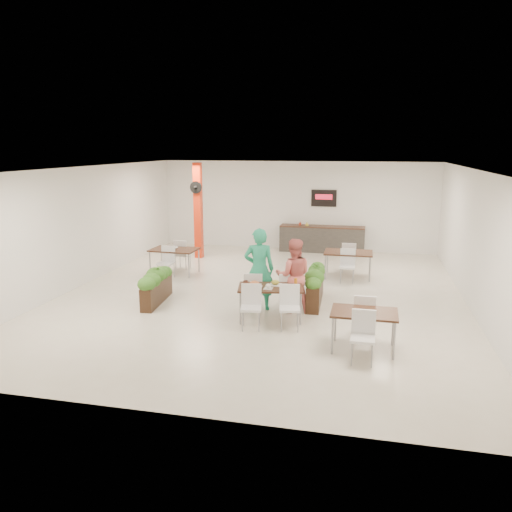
{
  "coord_description": "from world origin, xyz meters",
  "views": [
    {
      "loc": [
        2.56,
        -12.03,
        3.75
      ],
      "look_at": [
        -0.06,
        -0.4,
        1.1
      ],
      "focal_mm": 35.0,
      "sensor_mm": 36.0,
      "label": 1
    }
  ],
  "objects_px": {
    "diner_man": "(259,269)",
    "side_table_a": "(174,252)",
    "red_column": "(198,210)",
    "service_counter": "(322,238)",
    "side_table_c": "(364,318)",
    "planter_right": "(315,283)",
    "side_table_b": "(348,255)",
    "planter_left": "(156,283)",
    "main_table": "(270,292)",
    "diner_woman": "(293,276)"
  },
  "relations": [
    {
      "from": "diner_woman",
      "to": "planter_left",
      "type": "height_order",
      "value": "diner_woman"
    },
    {
      "from": "service_counter",
      "to": "diner_man",
      "type": "relative_size",
      "value": 1.56
    },
    {
      "from": "side_table_a",
      "to": "planter_right",
      "type": "bearing_deg",
      "value": -21.2
    },
    {
      "from": "service_counter",
      "to": "planter_left",
      "type": "distance_m",
      "value": 7.64
    },
    {
      "from": "side_table_c",
      "to": "service_counter",
      "type": "bearing_deg",
      "value": 101.07
    },
    {
      "from": "planter_right",
      "to": "planter_left",
      "type": "bearing_deg",
      "value": -167.61
    },
    {
      "from": "service_counter",
      "to": "diner_man",
      "type": "bearing_deg",
      "value": -96.91
    },
    {
      "from": "main_table",
      "to": "diner_man",
      "type": "xyz_separation_m",
      "value": [
        -0.39,
        0.66,
        0.32
      ]
    },
    {
      "from": "side_table_a",
      "to": "side_table_b",
      "type": "height_order",
      "value": "same"
    },
    {
      "from": "red_column",
      "to": "service_counter",
      "type": "bearing_deg",
      "value": 25.0
    },
    {
      "from": "red_column",
      "to": "diner_woman",
      "type": "xyz_separation_m",
      "value": [
        3.98,
        -4.93,
        -0.79
      ]
    },
    {
      "from": "side_table_a",
      "to": "red_column",
      "type": "bearing_deg",
      "value": 92.85
    },
    {
      "from": "diner_man",
      "to": "planter_left",
      "type": "xyz_separation_m",
      "value": [
        -2.53,
        -0.07,
        -0.47
      ]
    },
    {
      "from": "diner_woman",
      "to": "side_table_a",
      "type": "distance_m",
      "value": 4.8
    },
    {
      "from": "planter_right",
      "to": "service_counter",
      "type": "bearing_deg",
      "value": 93.83
    },
    {
      "from": "diner_man",
      "to": "side_table_a",
      "type": "height_order",
      "value": "diner_man"
    },
    {
      "from": "service_counter",
      "to": "planter_right",
      "type": "height_order",
      "value": "service_counter"
    },
    {
      "from": "main_table",
      "to": "side_table_a",
      "type": "height_order",
      "value": "same"
    },
    {
      "from": "service_counter",
      "to": "planter_left",
      "type": "relative_size",
      "value": 1.73
    },
    {
      "from": "main_table",
      "to": "planter_right",
      "type": "height_order",
      "value": "planter_right"
    },
    {
      "from": "red_column",
      "to": "side_table_b",
      "type": "xyz_separation_m",
      "value": [
        5.07,
        -1.53,
        -1.0
      ]
    },
    {
      "from": "side_table_a",
      "to": "side_table_b",
      "type": "bearing_deg",
      "value": 10.57
    },
    {
      "from": "red_column",
      "to": "service_counter",
      "type": "xyz_separation_m",
      "value": [
        4.0,
        1.86,
        -1.15
      ]
    },
    {
      "from": "red_column",
      "to": "side_table_a",
      "type": "relative_size",
      "value": 1.95
    },
    {
      "from": "service_counter",
      "to": "side_table_b",
      "type": "relative_size",
      "value": 1.85
    },
    {
      "from": "diner_man",
      "to": "planter_left",
      "type": "relative_size",
      "value": 1.1
    },
    {
      "from": "main_table",
      "to": "side_table_c",
      "type": "relative_size",
      "value": 1.12
    },
    {
      "from": "service_counter",
      "to": "main_table",
      "type": "height_order",
      "value": "service_counter"
    },
    {
      "from": "planter_left",
      "to": "side_table_a",
      "type": "xyz_separation_m",
      "value": [
        -0.63,
        2.76,
        0.15
      ]
    },
    {
      "from": "red_column",
      "to": "service_counter",
      "type": "height_order",
      "value": "red_column"
    },
    {
      "from": "service_counter",
      "to": "main_table",
      "type": "xyz_separation_m",
      "value": [
        -0.43,
        -7.45,
        0.14
      ]
    },
    {
      "from": "service_counter",
      "to": "planter_left",
      "type": "bearing_deg",
      "value": -116.06
    },
    {
      "from": "planter_right",
      "to": "side_table_c",
      "type": "bearing_deg",
      "value": -66.06
    },
    {
      "from": "diner_woman",
      "to": "planter_right",
      "type": "xyz_separation_m",
      "value": [
        0.43,
        0.75,
        -0.36
      ]
    },
    {
      "from": "planter_left",
      "to": "side_table_b",
      "type": "distance_m",
      "value": 5.63
    },
    {
      "from": "diner_man",
      "to": "diner_woman",
      "type": "relative_size",
      "value": 1.12
    },
    {
      "from": "main_table",
      "to": "side_table_b",
      "type": "bearing_deg",
      "value": 69.65
    },
    {
      "from": "side_table_a",
      "to": "side_table_b",
      "type": "distance_m",
      "value": 5.11
    },
    {
      "from": "service_counter",
      "to": "side_table_a",
      "type": "distance_m",
      "value": 5.72
    },
    {
      "from": "diner_man",
      "to": "side_table_a",
      "type": "xyz_separation_m",
      "value": [
        -3.17,
        2.69,
        -0.32
      ]
    },
    {
      "from": "planter_left",
      "to": "main_table",
      "type": "bearing_deg",
      "value": -11.29
    },
    {
      "from": "diner_man",
      "to": "side_table_b",
      "type": "distance_m",
      "value": 3.9
    },
    {
      "from": "service_counter",
      "to": "diner_woman",
      "type": "bearing_deg",
      "value": -90.19
    },
    {
      "from": "red_column",
      "to": "planter_left",
      "type": "distance_m",
      "value": 5.17
    },
    {
      "from": "diner_woman",
      "to": "side_table_a",
      "type": "relative_size",
      "value": 1.04
    },
    {
      "from": "service_counter",
      "to": "side_table_b",
      "type": "xyz_separation_m",
      "value": [
        1.07,
        -3.39,
        0.15
      ]
    },
    {
      "from": "side_table_b",
      "to": "red_column",
      "type": "bearing_deg",
      "value": 162.82
    },
    {
      "from": "diner_woman",
      "to": "planter_right",
      "type": "bearing_deg",
      "value": -130.15
    },
    {
      "from": "service_counter",
      "to": "planter_left",
      "type": "height_order",
      "value": "service_counter"
    },
    {
      "from": "planter_left",
      "to": "side_table_a",
      "type": "bearing_deg",
      "value": 102.91
    }
  ]
}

